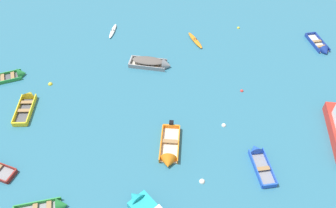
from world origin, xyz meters
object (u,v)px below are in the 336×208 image
rowboat_deep_blue_back_row_left (322,48)px  mooring_buoy_midfield (242,91)px  mooring_buoy_between_boats_right (50,84)px  rowboat_orange_outer_right (169,153)px  mooring_buoy_far_field (238,28)px  rowboat_green_outer_left (15,76)px  kayak_white_near_left (113,31)px  mooring_buoy_between_boats_left (224,126)px  rowboat_grey_near_right (155,63)px  rowboat_yellow_foreground_center (28,102)px  rowboat_blue_far_left (258,158)px  rowboat_green_center (51,208)px  mooring_buoy_central (202,182)px  kayak_orange_midfield_left (195,40)px

rowboat_deep_blue_back_row_left → mooring_buoy_midfield: rowboat_deep_blue_back_row_left is taller
mooring_buoy_between_boats_right → rowboat_orange_outer_right: bearing=-35.0°
mooring_buoy_between_boats_right → mooring_buoy_far_field: mooring_buoy_between_boats_right is taller
rowboat_green_outer_left → rowboat_deep_blue_back_row_left: rowboat_green_outer_left is taller
rowboat_deep_blue_back_row_left → mooring_buoy_between_boats_right: size_ratio=9.30×
kayak_white_near_left → mooring_buoy_between_boats_left: size_ratio=7.26×
rowboat_grey_near_right → kayak_white_near_left: bearing=130.2°
rowboat_orange_outer_right → rowboat_grey_near_right: size_ratio=0.99×
rowboat_yellow_foreground_center → mooring_buoy_between_boats_right: size_ratio=9.60×
mooring_buoy_between_boats_right → rowboat_yellow_foreground_center: bearing=-118.4°
mooring_buoy_between_boats_left → mooring_buoy_between_boats_right: size_ratio=0.93×
mooring_buoy_between_boats_left → mooring_buoy_far_field: bearing=77.9°
rowboat_yellow_foreground_center → rowboat_blue_far_left: bearing=-16.3°
rowboat_green_center → mooring_buoy_between_boats_left: bearing=31.5°
rowboat_yellow_foreground_center → mooring_buoy_between_boats_left: bearing=-7.8°
mooring_buoy_midfield → rowboat_yellow_foreground_center: bearing=-174.6°
rowboat_green_outer_left → rowboat_grey_near_right: size_ratio=0.89×
mooring_buoy_midfield → mooring_buoy_central: mooring_buoy_central is taller
kayak_white_near_left → rowboat_green_center: size_ratio=0.71×
rowboat_blue_far_left → mooring_buoy_between_boats_left: 4.14m
mooring_buoy_midfield → mooring_buoy_central: bearing=-113.7°
rowboat_green_center → mooring_buoy_midfield: (14.93, 12.13, -0.19)m
rowboat_orange_outer_right → mooring_buoy_central: (2.49, -2.36, -0.23)m
rowboat_yellow_foreground_center → mooring_buoy_far_field: rowboat_yellow_foreground_center is taller
rowboat_green_outer_left → mooring_buoy_far_field: (23.03, 8.78, -0.16)m
rowboat_grey_near_right → kayak_orange_midfield_left: size_ratio=1.42×
rowboat_grey_near_right → mooring_buoy_midfield: 9.07m
mooring_buoy_between_boats_left → mooring_buoy_between_boats_right: 16.89m
rowboat_grey_near_right → mooring_buoy_between_boats_right: (-9.94, -2.89, -0.35)m
rowboat_deep_blue_back_row_left → rowboat_green_center: rowboat_green_center is taller
mooring_buoy_central → mooring_buoy_far_field: bearing=75.3°
mooring_buoy_between_boats_right → mooring_buoy_midfield: 18.28m
rowboat_blue_far_left → mooring_buoy_between_boats_left: rowboat_blue_far_left is taller
rowboat_orange_outer_right → mooring_buoy_between_boats_right: bearing=145.0°
mooring_buoy_between_boats_right → rowboat_green_outer_left: bearing=164.6°
rowboat_orange_outer_right → rowboat_grey_near_right: (-1.56, 10.96, 0.12)m
rowboat_grey_near_right → rowboat_blue_far_left: size_ratio=1.14×
rowboat_orange_outer_right → rowboat_blue_far_left: size_ratio=1.13×
rowboat_grey_near_right → mooring_buoy_midfield: (8.33, -3.56, -0.35)m
mooring_buoy_between_boats_right → mooring_buoy_midfield: (18.27, -0.67, 0.00)m
mooring_buoy_between_boats_right → mooring_buoy_central: 17.44m
mooring_buoy_far_field → mooring_buoy_midfield: bearing=-95.6°
rowboat_green_outer_left → mooring_buoy_between_boats_left: rowboat_green_outer_left is taller
rowboat_grey_near_right → rowboat_green_outer_left: bearing=-172.2°
rowboat_blue_far_left → mooring_buoy_central: size_ratio=9.00×
rowboat_grey_near_right → mooring_buoy_central: (4.05, -13.32, -0.35)m
rowboat_green_outer_left → rowboat_green_center: size_ratio=0.98×
kayak_orange_midfield_left → mooring_buoy_far_field: 5.75m
kayak_white_near_left → mooring_buoy_between_boats_left: kayak_white_near_left is taller
rowboat_orange_outer_right → kayak_orange_midfield_left: size_ratio=1.41×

